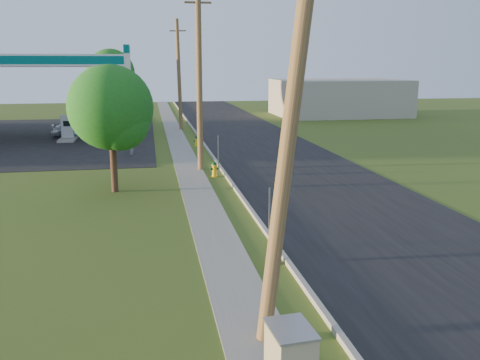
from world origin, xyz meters
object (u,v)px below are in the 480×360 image
price_pylon (128,69)px  hydrant_mid (214,169)px  tree_lot (112,75)px  utility_pole_near (291,111)px  hydrant_far (196,141)px  fuel_pump_se (75,125)px  hydrant_near (276,253)px  car_silver (79,128)px  utility_pole_far (179,75)px  tree_verge (113,111)px  fuel_pump_ne (68,131)px  utility_pole_mid (199,78)px

price_pylon → hydrant_mid: price_pylon is taller
tree_lot → hydrant_mid: size_ratio=8.74×
utility_pole_near → hydrant_far: 26.63m
fuel_pump_se → tree_lot: 10.13m
utility_pole_near → hydrant_near: utility_pole_near is taller
utility_pole_near → hydrant_near: bearing=79.2°
fuel_pump_se → hydrant_near: fuel_pump_se is taller
hydrant_mid → car_silver: (-8.82, 16.85, 0.31)m
utility_pole_far → hydrant_far: bearing=-86.9°
hydrant_far → utility_pole_far: bearing=93.1°
tree_lot → car_silver: 11.91m
utility_pole_far → fuel_pump_se: utility_pole_far is taller
tree_verge → hydrant_far: size_ratio=7.85×
utility_pole_near → hydrant_near: size_ratio=14.06×
tree_verge → hydrant_mid: size_ratio=6.90×
utility_pole_far → tree_lot: 10.10m
fuel_pump_ne → utility_pole_near: bearing=-74.0°
utility_pole_mid → fuel_pump_ne: utility_pole_mid is taller
utility_pole_near → tree_lot: bearing=98.1°
utility_pole_mid → tree_verge: (-4.27, -4.33, -1.28)m
hydrant_mid → utility_pole_mid: bearing=104.7°
hydrant_mid → fuel_pump_ne: bearing=122.2°
fuel_pump_ne → tree_lot: 13.79m
hydrant_near → car_silver: car_silver is taller
tree_lot → hydrant_far: bearing=-69.1°
utility_pole_near → car_silver: utility_pole_near is taller
fuel_pump_se → utility_pole_near: bearing=-75.7°
hydrant_far → car_silver: size_ratio=0.17×
fuel_pump_se → hydrant_mid: fuel_pump_se is taller
utility_pole_far → hydrant_far: 10.73m
fuel_pump_ne → hydrant_far: (9.42, -4.75, -0.37)m
utility_pole_near → fuel_pump_ne: 32.51m
utility_pole_near → hydrant_far: bearing=88.9°
utility_pole_far → utility_pole_mid: bearing=-90.0°
tree_verge → price_pylon: bearing=87.8°
hydrant_far → tree_verge: bearing=-110.9°
hydrant_far → car_silver: 11.06m
hydrant_far → price_pylon: bearing=-148.1°
hydrant_far → hydrant_near: bearing=-89.4°
hydrant_mid → hydrant_far: bearing=89.9°
utility_pole_near → price_pylon: 23.83m
price_pylon → utility_pole_far: bearing=72.7°
hydrant_mid → fuel_pump_se: bearing=116.4°
utility_pole_mid → tree_lot: (-6.24, 25.94, -0.30)m
tree_verge → car_silver: size_ratio=1.35×
fuel_pump_ne → fuel_pump_se: same height
utility_pole_near → car_silver: (-8.31, 32.89, -4.09)m
utility_pole_mid → hydrant_near: (0.77, -13.97, -4.62)m
tree_verge → hydrant_far: bearing=69.1°
price_pylon → utility_pole_mid: bearing=-54.7°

